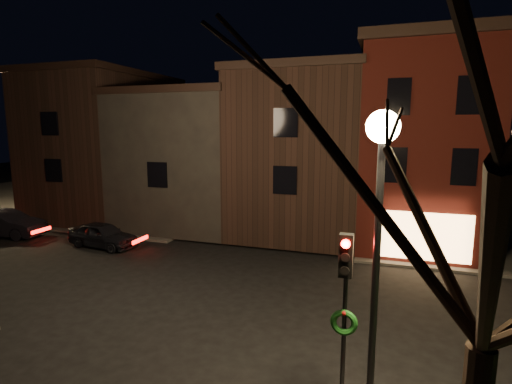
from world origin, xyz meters
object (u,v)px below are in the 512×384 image
bare_tree_right (502,140)px  parked_car_b (5,224)px  street_lamp_near (380,189)px  parked_car_a (103,235)px  traffic_signal (345,297)px

bare_tree_right → parked_car_b: bare_tree_right is taller
street_lamp_near → parked_car_a: size_ratio=1.67×
street_lamp_near → traffic_signal: size_ratio=1.60×
bare_tree_right → traffic_signal: bearing=122.4°
parked_car_b → bare_tree_right: bearing=-125.4°
street_lamp_near → parked_car_b: size_ratio=1.39×
parked_car_a → parked_car_b: bearing=97.1°
traffic_signal → street_lamp_near: bearing=-39.4°
traffic_signal → parked_car_a: bearing=146.7°
traffic_signal → parked_car_b: bearing=156.6°
street_lamp_near → parked_car_b: bearing=156.1°
traffic_signal → parked_car_a: (-13.50, 8.87, -2.15)m
street_lamp_near → traffic_signal: street_lamp_near is taller
street_lamp_near → bare_tree_right: bearing=-62.5°
street_lamp_near → parked_car_b: (-20.86, 9.25, -4.41)m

